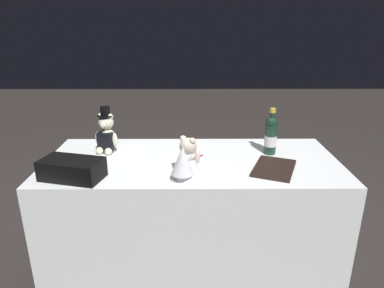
{
  "coord_description": "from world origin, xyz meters",
  "views": [
    {
      "loc": [
        0.01,
        1.91,
        1.5
      ],
      "look_at": [
        0.0,
        0.0,
        0.81
      ],
      "focal_mm": 32.17,
      "sensor_mm": 36.0,
      "label": 1
    }
  ],
  "objects_px": {
    "guestbook": "(274,168)",
    "teddy_bear_bride": "(187,161)",
    "signing_pen": "(194,159)",
    "teddy_bear_groom": "(106,134)",
    "champagne_bottle": "(271,135)",
    "gift_case_black": "(72,169)"
  },
  "relations": [
    {
      "from": "guestbook",
      "to": "teddy_bear_bride",
      "type": "bearing_deg",
      "value": 34.41
    },
    {
      "from": "guestbook",
      "to": "signing_pen",
      "type": "bearing_deg",
      "value": 3.19
    },
    {
      "from": "teddy_bear_bride",
      "to": "guestbook",
      "type": "relative_size",
      "value": 0.77
    },
    {
      "from": "signing_pen",
      "to": "guestbook",
      "type": "xyz_separation_m",
      "value": [
        -0.45,
        0.16,
        0.01
      ]
    },
    {
      "from": "teddy_bear_groom",
      "to": "signing_pen",
      "type": "xyz_separation_m",
      "value": [
        -0.55,
        0.13,
        -0.11
      ]
    },
    {
      "from": "teddy_bear_groom",
      "to": "champagne_bottle",
      "type": "relative_size",
      "value": 1.0
    },
    {
      "from": "signing_pen",
      "to": "guestbook",
      "type": "bearing_deg",
      "value": 160.79
    },
    {
      "from": "champagne_bottle",
      "to": "guestbook",
      "type": "bearing_deg",
      "value": 83.57
    },
    {
      "from": "teddy_bear_bride",
      "to": "gift_case_black",
      "type": "distance_m",
      "value": 0.6
    },
    {
      "from": "champagne_bottle",
      "to": "gift_case_black",
      "type": "xyz_separation_m",
      "value": [
        1.12,
        0.36,
        -0.07
      ]
    },
    {
      "from": "teddy_bear_bride",
      "to": "signing_pen",
      "type": "relative_size",
      "value": 1.97
    },
    {
      "from": "teddy_bear_groom",
      "to": "teddy_bear_bride",
      "type": "xyz_separation_m",
      "value": [
        -0.51,
        0.39,
        -0.02
      ]
    },
    {
      "from": "gift_case_black",
      "to": "guestbook",
      "type": "relative_size",
      "value": 1.2
    },
    {
      "from": "champagne_bottle",
      "to": "signing_pen",
      "type": "xyz_separation_m",
      "value": [
        0.47,
        0.09,
        -0.12
      ]
    },
    {
      "from": "guestbook",
      "to": "teddy_bear_groom",
      "type": "bearing_deg",
      "value": 6.61
    },
    {
      "from": "teddy_bear_bride",
      "to": "guestbook",
      "type": "distance_m",
      "value": 0.51
    },
    {
      "from": "teddy_bear_bride",
      "to": "champagne_bottle",
      "type": "xyz_separation_m",
      "value": [
        -0.52,
        -0.35,
        0.03
      ]
    },
    {
      "from": "champagne_bottle",
      "to": "signing_pen",
      "type": "relative_size",
      "value": 2.53
    },
    {
      "from": "gift_case_black",
      "to": "guestbook",
      "type": "distance_m",
      "value": 1.1
    },
    {
      "from": "champagne_bottle",
      "to": "gift_case_black",
      "type": "height_order",
      "value": "champagne_bottle"
    },
    {
      "from": "teddy_bear_bride",
      "to": "gift_case_black",
      "type": "xyz_separation_m",
      "value": [
        0.6,
        0.0,
        -0.04
      ]
    },
    {
      "from": "signing_pen",
      "to": "guestbook",
      "type": "height_order",
      "value": "guestbook"
    }
  ]
}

